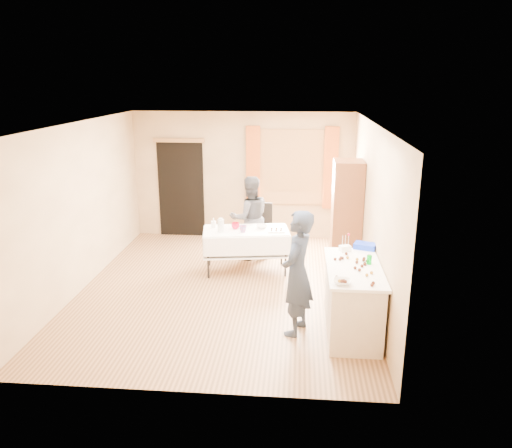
# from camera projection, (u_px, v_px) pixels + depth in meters

# --- Properties ---
(floor) EXTENTS (4.50, 5.50, 0.02)m
(floor) POSITION_uv_depth(u_px,v_px,m) (224.00, 289.00, 7.99)
(floor) COLOR #9E7047
(floor) RESTS_ON ground
(ceiling) EXTENTS (4.50, 5.50, 0.02)m
(ceiling) POSITION_uv_depth(u_px,v_px,m) (221.00, 123.00, 7.25)
(ceiling) COLOR white
(ceiling) RESTS_ON floor
(wall_back) EXTENTS (4.50, 0.02, 2.60)m
(wall_back) POSITION_uv_depth(u_px,v_px,m) (243.00, 176.00, 10.26)
(wall_back) COLOR tan
(wall_back) RESTS_ON floor
(wall_front) EXTENTS (4.50, 0.02, 2.60)m
(wall_front) POSITION_uv_depth(u_px,v_px,m) (181.00, 281.00, 4.98)
(wall_front) COLOR tan
(wall_front) RESTS_ON floor
(wall_left) EXTENTS (0.02, 5.50, 2.60)m
(wall_left) POSITION_uv_depth(u_px,v_px,m) (80.00, 207.00, 7.81)
(wall_left) COLOR tan
(wall_left) RESTS_ON floor
(wall_right) EXTENTS (0.02, 5.50, 2.60)m
(wall_right) POSITION_uv_depth(u_px,v_px,m) (373.00, 213.00, 7.43)
(wall_right) COLOR tan
(wall_right) RESTS_ON floor
(window_frame) EXTENTS (1.32, 0.06, 1.52)m
(window_frame) POSITION_uv_depth(u_px,v_px,m) (292.00, 167.00, 10.08)
(window_frame) COLOR olive
(window_frame) RESTS_ON wall_back
(window_pane) EXTENTS (1.20, 0.02, 1.40)m
(window_pane) POSITION_uv_depth(u_px,v_px,m) (292.00, 167.00, 10.06)
(window_pane) COLOR white
(window_pane) RESTS_ON wall_back
(curtain_left) EXTENTS (0.28, 0.06, 1.65)m
(curtain_left) POSITION_uv_depth(u_px,v_px,m) (253.00, 167.00, 10.10)
(curtain_left) COLOR #B0521E
(curtain_left) RESTS_ON wall_back
(curtain_right) EXTENTS (0.28, 0.06, 1.65)m
(curtain_right) POSITION_uv_depth(u_px,v_px,m) (331.00, 168.00, 9.97)
(curtain_right) COLOR #B0521E
(curtain_right) RESTS_ON wall_back
(doorway) EXTENTS (0.95, 0.04, 2.00)m
(doorway) POSITION_uv_depth(u_px,v_px,m) (181.00, 189.00, 10.42)
(doorway) COLOR black
(doorway) RESTS_ON floor
(door_lintel) EXTENTS (1.05, 0.06, 0.08)m
(door_lintel) POSITION_uv_depth(u_px,v_px,m) (179.00, 140.00, 10.10)
(door_lintel) COLOR olive
(door_lintel) RESTS_ON wall_back
(cabinet) EXTENTS (0.50, 0.60, 1.90)m
(cabinet) POSITION_uv_depth(u_px,v_px,m) (346.00, 215.00, 8.65)
(cabinet) COLOR brown
(cabinet) RESTS_ON floor
(counter) EXTENTS (0.70, 1.48, 0.91)m
(counter) POSITION_uv_depth(u_px,v_px,m) (352.00, 299.00, 6.55)
(counter) COLOR beige
(counter) RESTS_ON floor
(party_table) EXTENTS (1.56, 0.96, 0.75)m
(party_table) POSITION_uv_depth(u_px,v_px,m) (246.00, 246.00, 8.60)
(party_table) COLOR black
(party_table) RESTS_ON floor
(chair) EXTENTS (0.42, 0.42, 0.94)m
(chair) POSITION_uv_depth(u_px,v_px,m) (261.00, 237.00, 9.62)
(chair) COLOR black
(chair) RESTS_ON floor
(girl) EXTENTS (0.84, 0.76, 1.67)m
(girl) POSITION_uv_depth(u_px,v_px,m) (297.00, 273.00, 6.41)
(girl) COLOR #20293F
(girl) RESTS_ON floor
(woman) EXTENTS (1.13, 1.07, 1.55)m
(woman) POSITION_uv_depth(u_px,v_px,m) (250.00, 218.00, 9.13)
(woman) COLOR black
(woman) RESTS_ON floor
(soda_can) EXTENTS (0.08, 0.08, 0.12)m
(soda_can) POSITION_uv_depth(u_px,v_px,m) (369.00, 260.00, 6.49)
(soda_can) COLOR #009617
(soda_can) RESTS_ON counter
(mixing_bowl) EXTENTS (0.27, 0.27, 0.05)m
(mixing_bowl) POSITION_uv_depth(u_px,v_px,m) (342.00, 282.00, 5.88)
(mixing_bowl) COLOR white
(mixing_bowl) RESTS_ON counter
(foam_block) EXTENTS (0.18, 0.15, 0.08)m
(foam_block) POSITION_uv_depth(u_px,v_px,m) (345.00, 248.00, 6.98)
(foam_block) COLOR white
(foam_block) RESTS_ON counter
(blue_basket) EXTENTS (0.35, 0.29, 0.08)m
(blue_basket) POSITION_uv_depth(u_px,v_px,m) (365.00, 246.00, 7.08)
(blue_basket) COLOR #1132D6
(blue_basket) RESTS_ON counter
(pitcher) EXTENTS (0.14, 0.14, 0.22)m
(pitcher) POSITION_uv_depth(u_px,v_px,m) (221.00, 226.00, 8.34)
(pitcher) COLOR silver
(pitcher) RESTS_ON party_table
(cup_red) EXTENTS (0.15, 0.15, 0.11)m
(cup_red) POSITION_uv_depth(u_px,v_px,m) (235.00, 226.00, 8.54)
(cup_red) COLOR red
(cup_red) RESTS_ON party_table
(cup_rainbow) EXTENTS (0.18, 0.18, 0.12)m
(cup_rainbow) POSITION_uv_depth(u_px,v_px,m) (243.00, 229.00, 8.36)
(cup_rainbow) COLOR red
(cup_rainbow) RESTS_ON party_table
(small_bowl) EXTENTS (0.27, 0.27, 0.06)m
(small_bowl) POSITION_uv_depth(u_px,v_px,m) (262.00, 226.00, 8.60)
(small_bowl) COLOR white
(small_bowl) RESTS_ON party_table
(pastry_tray) EXTENTS (0.30, 0.24, 0.02)m
(pastry_tray) POSITION_uv_depth(u_px,v_px,m) (276.00, 231.00, 8.42)
(pastry_tray) COLOR white
(pastry_tray) RESTS_ON party_table
(bottle) EXTENTS (0.08, 0.09, 0.17)m
(bottle) POSITION_uv_depth(u_px,v_px,m) (214.00, 223.00, 8.62)
(bottle) COLOR white
(bottle) RESTS_ON party_table
(cake_balls) EXTENTS (0.48, 1.10, 0.04)m
(cake_balls) POSITION_uv_depth(u_px,v_px,m) (353.00, 268.00, 6.31)
(cake_balls) COLOR #3F2314
(cake_balls) RESTS_ON counter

